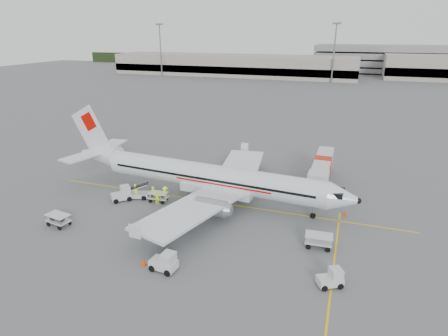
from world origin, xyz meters
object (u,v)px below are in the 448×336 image
(belt_loader, at_px, (134,189))
(tug_fore, at_px, (330,278))
(aircraft, at_px, (211,161))
(jet_bridge, at_px, (322,171))
(tug_mid, at_px, (163,261))
(tug_aft, at_px, (121,194))

(belt_loader, distance_m, tug_fore, 26.04)
(aircraft, relative_size, jet_bridge, 2.52)
(tug_fore, relative_size, tug_mid, 0.87)
(tug_mid, xyz_separation_m, tug_aft, (-11.50, 10.98, 0.01))
(belt_loader, bearing_deg, tug_fore, -40.05)
(aircraft, relative_size, tug_fore, 18.13)
(belt_loader, relative_size, tug_mid, 1.99)
(tug_fore, distance_m, tug_mid, 14.03)
(jet_bridge, height_order, belt_loader, jet_bridge)
(aircraft, height_order, belt_loader, aircraft)
(belt_loader, bearing_deg, tug_mid, -67.78)
(aircraft, relative_size, tug_aft, 15.58)
(aircraft, height_order, tug_aft, aircraft)
(aircraft, height_order, jet_bridge, aircraft)
(tug_mid, bearing_deg, aircraft, 100.15)
(tug_fore, bearing_deg, tug_mid, 160.67)
(aircraft, relative_size, tug_mid, 15.84)
(aircraft, bearing_deg, jet_bridge, 41.32)
(belt_loader, bearing_deg, tug_aft, -152.24)
(aircraft, xyz_separation_m, tug_fore, (14.97, -12.41, -4.27))
(jet_bridge, relative_size, tug_fore, 7.18)
(jet_bridge, xyz_separation_m, tug_aft, (-22.62, -13.09, -1.00))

